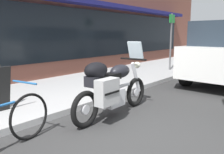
{
  "coord_description": "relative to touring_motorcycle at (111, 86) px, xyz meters",
  "views": [
    {
      "loc": [
        -2.86,
        -2.17,
        1.54
      ],
      "look_at": [
        0.89,
        0.79,
        0.7
      ],
      "focal_mm": 39.22,
      "sensor_mm": 36.0,
      "label": 1
    }
  ],
  "objects": [
    {
      "name": "ground_plane",
      "position": [
        -0.56,
        -0.55,
        -0.6
      ],
      "size": [
        80.0,
        80.0,
        0.0
      ],
      "primitive_type": "plane",
      "color": "#313131"
    },
    {
      "name": "storefront_building",
      "position": [
        4.59,
        3.98,
        2.11
      ],
      "size": [
        18.3,
        0.9,
        5.52
      ],
      "color": "brown",
      "rests_on": "ground_plane"
    },
    {
      "name": "sidewalk_curb",
      "position": [
        8.44,
        2.29,
        -0.54
      ],
      "size": [
        30.0,
        3.07,
        0.12
      ],
      "color": "#A2A2A2",
      "rests_on": "ground_plane"
    },
    {
      "name": "touring_motorcycle",
      "position": [
        0.0,
        0.0,
        0.0
      ],
      "size": [
        2.19,
        0.69,
        1.39
      ],
      "color": "black",
      "rests_on": "ground_plane"
    },
    {
      "name": "parking_sign_pole",
      "position": [
        5.74,
        1.52,
        0.84
      ],
      "size": [
        0.44,
        0.07,
        2.22
      ],
      "color": "#59595B",
      "rests_on": "sidewalk_curb"
    }
  ]
}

